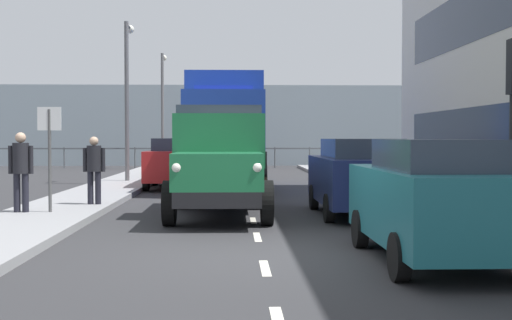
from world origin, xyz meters
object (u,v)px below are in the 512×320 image
truck_vintage_green (219,164)px  pedestrian_couple_a (94,165)px  lorry_cargo_blue (225,128)px  lamp_post_promenade (127,85)px  car_red_oppositeside_0 (176,162)px  car_teal_kerbside_near (435,199)px  car_navy_kerbside_1 (359,176)px  pedestrian_by_lamp (21,165)px  street_sign (50,141)px  lamp_post_far (163,99)px  car_black_oppositeside_1 (187,157)px  car_maroon_oppositeside_2 (196,153)px

truck_vintage_green → pedestrian_couple_a: (3.03, -1.61, -0.08)m
lorry_cargo_blue → lamp_post_promenade: size_ratio=1.39×
car_red_oppositeside_0 → lamp_post_promenade: (1.96, -1.97, 2.80)m
car_teal_kerbside_near → car_navy_kerbside_1: same height
pedestrian_by_lamp → pedestrian_couple_a: bearing=-125.6°
truck_vintage_green → pedestrian_couple_a: size_ratio=3.49×
lorry_cargo_blue → car_navy_kerbside_1: size_ratio=1.95×
pedestrian_couple_a → street_sign: (0.60, 1.67, 0.59)m
lorry_cargo_blue → car_red_oppositeside_0: bearing=-8.8°
street_sign → lamp_post_far: bearing=-90.3°
street_sign → lorry_cargo_blue: bearing=-113.1°
lorry_cargo_blue → lamp_post_promenade: lamp_post_promenade is taller
truck_vintage_green → car_black_oppositeside_1: bearing=-83.5°
lorry_cargo_blue → car_teal_kerbside_near: (-3.09, 13.88, -1.18)m
lamp_post_far → lorry_cargo_blue: bearing=104.2°
pedestrian_by_lamp → lamp_post_far: lamp_post_far is taller
car_navy_kerbside_1 → car_red_oppositeside_0: same height
car_navy_kerbside_1 → pedestrian_couple_a: bearing=-11.8°
car_teal_kerbside_near → pedestrian_couple_a: 9.30m
pedestrian_couple_a → lamp_post_promenade: bearing=-86.2°
lorry_cargo_blue → car_black_oppositeside_1: (1.70, -6.17, -1.18)m
car_red_oppositeside_0 → pedestrian_couple_a: bearing=79.3°
lorry_cargo_blue → car_teal_kerbside_near: bearing=102.5°
car_red_oppositeside_0 → pedestrian_couple_a: (1.35, 7.17, 0.20)m
car_teal_kerbside_near → pedestrian_by_lamp: pedestrian_by_lamp is taller
street_sign → car_maroon_oppositeside_2: bearing=-95.1°
truck_vintage_green → car_maroon_oppositeside_2: bearing=-85.6°
pedestrian_by_lamp → street_sign: bearing=-178.3°
pedestrian_by_lamp → pedestrian_couple_a: (-1.21, -1.69, -0.06)m
car_black_oppositeside_1 → car_maroon_oppositeside_2: bearing=-90.0°
truck_vintage_green → lamp_post_promenade: bearing=-71.3°
lorry_cargo_blue → street_sign: (3.65, 8.58, -0.39)m
car_navy_kerbside_1 → street_sign: bearing=3.3°
car_navy_kerbside_1 → car_black_oppositeside_1: same height
car_maroon_oppositeside_2 → lamp_post_far: (1.85, -0.88, 2.95)m
lorry_cargo_blue → lamp_post_far: bearing=-75.8°
car_teal_kerbside_near → pedestrian_by_lamp: 9.06m
car_black_oppositeside_1 → lamp_post_promenade: size_ratio=0.77×
truck_vintage_green → pedestrian_by_lamp: (4.24, 0.08, -0.02)m
car_teal_kerbside_near → lamp_post_far: bearing=-76.6°
car_red_oppositeside_0 → car_black_oppositeside_1: size_ratio=0.95×
car_black_oppositeside_1 → car_maroon_oppositeside_2: size_ratio=0.99×
lamp_post_promenade → car_red_oppositeside_0: bearing=134.8°
pedestrian_couple_a → car_maroon_oppositeside_2: bearing=-93.9°
car_navy_kerbside_1 → car_maroon_oppositeside_2: size_ratio=0.92×
car_teal_kerbside_near → car_black_oppositeside_1: bearing=-76.6°
car_maroon_oppositeside_2 → lamp_post_promenade: 11.43m
car_red_oppositeside_0 → car_black_oppositeside_1: same height
car_teal_kerbside_near → car_maroon_oppositeside_2: 27.44m
car_red_oppositeside_0 → street_sign: street_sign is taller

